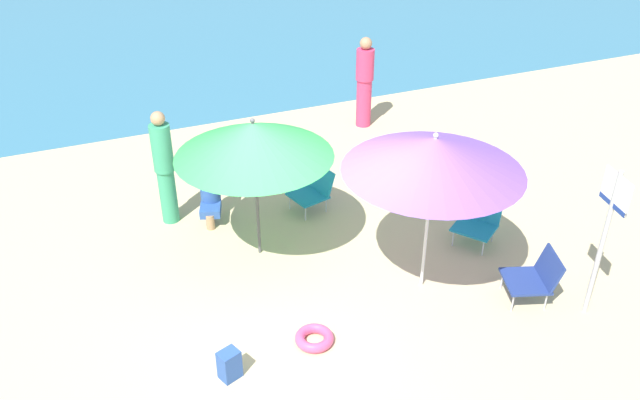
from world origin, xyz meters
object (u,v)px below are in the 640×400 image
Objects in this scene: beach_chair_c at (314,189)px; person_a at (210,192)px; umbrella_green at (254,140)px; warning_sign at (608,223)px; beach_bag at (229,365)px; person_b at (164,167)px; person_c at (364,82)px; umbrella_purple at (434,154)px; beach_chair_a at (535,276)px; swim_ring at (314,338)px; beach_chair_b at (478,220)px.

beach_chair_c is 1.51m from person_a.
umbrella_green is 1.71m from person_a.
beach_bag is (-4.21, 0.60, -1.08)m from warning_sign.
person_b is 4.46m from person_c.
umbrella_purple reaches higher than beach_chair_c.
umbrella_green reaches higher than person_c.
beach_chair_c is 1.94× the size of beach_bag.
beach_chair_a is at bearing -2.42° from beach_bag.
person_c is 3.80× the size of swim_ring.
beach_chair_a is 3.42m from beach_chair_c.
person_b is 5.72m from warning_sign.
person_b is at bearing -28.53° from beach_chair_c.
swim_ring is at bearing 25.88° from person_a.
umbrella_green is at bearing 82.61° from person_b.
person_b reaches higher than person_a.
beach_bag is (-1.02, -0.15, 0.12)m from swim_ring.
swim_ring is at bearing 12.61° from beach_chair_a.
umbrella_purple is at bearing -15.11° from beach_chair_a.
beach_chair_a is 5.11m from person_b.
person_b is at bearing 30.51° from person_c.
umbrella_purple is 6.11× the size of beach_bag.
beach_bag is at bearing -18.10° from beach_chair_b.
beach_chair_a is 2.78m from swim_ring.
person_a is (-3.15, 3.30, 0.09)m from beach_chair_a.
beach_chair_b is at bearing 77.01° from person_a.
beach_chair_a is 1.65× the size of swim_ring.
beach_chair_b is 2.41m from beach_chair_c.
warning_sign reaches higher than person_c.
person_b is 3.86× the size of swim_ring.
person_b is (-0.94, 1.26, -0.82)m from umbrella_green.
person_c is at bearing 73.10° from umbrella_purple.
person_a is at bearing -27.33° from beach_chair_c.
person_a is at bearing 128.73° from umbrella_purple.
umbrella_green is at bearing 151.96° from warning_sign.
umbrella_purple reaches higher than person_a.
umbrella_purple reaches higher than person_c.
swim_ring is at bearing 53.03° from beach_chair_c.
warning_sign is at bearing 154.68° from beach_chair_a.
warning_sign reaches higher than person_a.
person_c is at bearing 102.70° from warning_sign.
person_b reaches higher than beach_bag.
warning_sign is (0.15, -5.83, 0.40)m from person_c.
swim_ring is at bearing 178.15° from warning_sign.
beach_chair_c is at bearing 53.42° from beach_bag.
umbrella_purple is 1.11× the size of warning_sign.
umbrella_green reaches higher than person_b.
beach_chair_b is at bearing 20.00° from swim_ring.
beach_bag is (-0.62, -3.14, -0.26)m from person_a.
umbrella_purple is at bearing -8.97° from beach_chair_b.
beach_chair_b is (2.86, -0.86, -1.35)m from umbrella_green.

